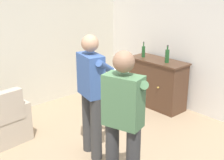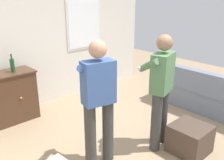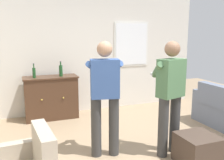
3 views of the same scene
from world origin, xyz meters
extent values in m
cube|color=silver|center=(0.00, 2.66, 1.40)|extent=(5.20, 0.12, 2.80)
cube|color=#B2A38E|center=(-1.48, -0.52, 0.62)|extent=(0.19, 0.65, 0.45)
cube|color=#B2A38E|center=(-1.77, -0.16, 0.30)|extent=(0.65, 0.17, 0.60)
cube|color=#472D1E|center=(-1.05, 2.30, 0.44)|extent=(1.07, 0.44, 0.87)
cube|color=#472D1E|center=(-1.05, 2.30, 0.89)|extent=(1.11, 0.48, 0.03)
sphere|color=#B79338|center=(-1.26, 2.06, 0.48)|extent=(0.04, 0.04, 0.04)
sphere|color=#B79338|center=(-0.83, 2.06, 0.48)|extent=(0.04, 0.04, 0.04)
cylinder|color=#1E4C23|center=(-1.37, 2.24, 1.01)|extent=(0.06, 0.06, 0.20)
cylinder|color=#1E4C23|center=(-1.37, 2.24, 1.14)|extent=(0.02, 0.02, 0.07)
cylinder|color=#262626|center=(-1.37, 2.24, 1.19)|extent=(0.03, 0.03, 0.02)
cylinder|color=#1E4C23|center=(-0.83, 2.27, 1.02)|extent=(0.07, 0.07, 0.23)
cylinder|color=#1E4C23|center=(-0.83, 2.27, 1.17)|extent=(0.03, 0.03, 0.07)
cylinder|color=#262626|center=(-0.83, 2.27, 1.21)|extent=(0.03, 0.03, 0.02)
cylinder|color=#383838|center=(-0.66, 0.36, 0.44)|extent=(0.15, 0.15, 0.88)
cylinder|color=#383838|center=(-0.40, 0.30, 0.44)|extent=(0.15, 0.15, 0.88)
cube|color=#385693|center=(-0.53, 0.33, 1.16)|extent=(0.44, 0.30, 0.55)
sphere|color=tan|center=(-0.53, 0.33, 1.57)|extent=(0.22, 0.22, 0.22)
cylinder|color=#385693|center=(-0.61, 0.51, 1.27)|extent=(0.39, 0.36, 0.29)
cylinder|color=#385693|center=(-0.38, 0.46, 1.27)|extent=(0.25, 0.44, 0.29)
cube|color=white|center=(-0.46, 0.64, 1.18)|extent=(0.16, 0.07, 0.04)
cylinder|color=#383838|center=(0.25, 0.00, 0.44)|extent=(0.15, 0.15, 0.88)
cube|color=#4C754C|center=(0.37, 0.04, 1.16)|extent=(0.45, 0.33, 0.55)
sphere|color=#8C664C|center=(0.37, 0.04, 1.57)|extent=(0.22, 0.22, 0.22)
cylinder|color=#4C754C|center=(0.22, 0.16, 1.27)|extent=(0.23, 0.44, 0.29)
cylinder|color=#4C754C|center=(0.44, 0.22, 1.27)|extent=(0.40, 0.34, 0.29)
cube|color=white|center=(0.28, 0.34, 1.18)|extent=(0.16, 0.08, 0.04)
camera|label=1|loc=(2.48, -2.01, 2.37)|focal=50.00mm
camera|label=2|loc=(-2.35, -1.89, 2.20)|focal=40.00mm
camera|label=3|loc=(-1.67, -2.94, 1.77)|focal=40.00mm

